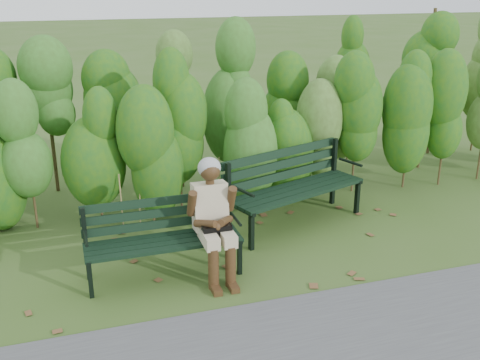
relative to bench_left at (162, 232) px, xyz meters
name	(u,v)px	position (x,y,z in m)	size (l,w,h in m)	color
ground	(250,255)	(0.96, 0.10, -0.45)	(80.00, 80.00, 0.00)	#38591C
hedge_band	(205,107)	(0.96, 1.96, 0.81)	(11.04, 1.67, 2.42)	#47381E
leaf_litter	(270,256)	(1.16, -0.01, -0.45)	(5.77, 2.23, 0.01)	brown
bench_left	(162,232)	(0.00, 0.00, 0.00)	(1.54, 0.51, 0.77)	black
bench_right	(291,182)	(1.73, 0.79, 0.08)	(1.89, 1.15, 0.90)	black
seated_woman	(213,213)	(0.49, -0.16, 0.21)	(0.49, 0.71, 1.20)	#C4BA96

